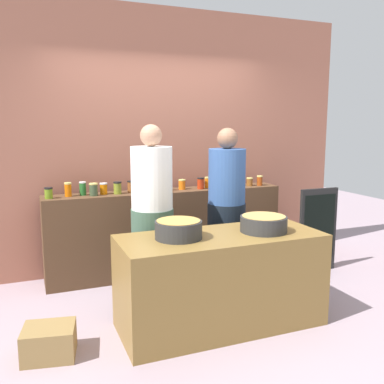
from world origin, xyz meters
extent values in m
plane|color=#9D8892|center=(0.00, 0.00, 0.00)|extent=(12.00, 12.00, 0.00)
cube|color=#9C5E4A|center=(0.00, 1.45, 1.50)|extent=(4.80, 0.12, 3.00)
cube|color=#503521|center=(0.00, 1.10, 0.48)|extent=(2.70, 0.36, 0.95)
cube|color=brown|center=(0.00, -0.30, 0.39)|extent=(1.70, 0.70, 0.79)
cylinder|color=olive|center=(-1.27, 1.05, 1.00)|extent=(0.08, 0.08, 0.10)
cylinder|color=black|center=(-1.27, 1.05, 1.06)|extent=(0.08, 0.08, 0.02)
cylinder|color=#D66109|center=(-1.07, 1.10, 1.02)|extent=(0.07, 0.07, 0.13)
cylinder|color=#D6C666|center=(-1.07, 1.10, 1.09)|extent=(0.07, 0.07, 0.02)
cylinder|color=#236026|center=(-0.92, 1.13, 1.02)|extent=(0.07, 0.07, 0.13)
cylinder|color=silver|center=(-0.92, 1.13, 1.09)|extent=(0.07, 0.07, 0.01)
cylinder|color=#3A4A30|center=(-0.82, 1.05, 1.01)|extent=(0.09, 0.09, 0.12)
cylinder|color=#D6C666|center=(-0.82, 1.05, 1.08)|extent=(0.09, 0.09, 0.02)
cylinder|color=#D26908|center=(-0.71, 1.11, 1.01)|extent=(0.08, 0.08, 0.11)
cylinder|color=silver|center=(-0.71, 1.11, 1.07)|extent=(0.08, 0.08, 0.01)
cylinder|color=olive|center=(-0.57, 1.07, 1.01)|extent=(0.08, 0.08, 0.12)
cylinder|color=black|center=(-0.57, 1.07, 1.08)|extent=(0.09, 0.09, 0.01)
cylinder|color=brown|center=(-0.41, 1.13, 1.01)|extent=(0.07, 0.07, 0.11)
cylinder|color=black|center=(-0.41, 1.13, 1.07)|extent=(0.08, 0.08, 0.01)
cylinder|color=brown|center=(-0.21, 1.08, 1.01)|extent=(0.08, 0.08, 0.12)
cylinder|color=#D6C666|center=(-0.21, 1.08, 1.08)|extent=(0.08, 0.08, 0.01)
cylinder|color=#A83924|center=(0.01, 1.09, 1.01)|extent=(0.08, 0.08, 0.10)
cylinder|color=black|center=(0.01, 1.09, 1.06)|extent=(0.08, 0.08, 0.01)
cylinder|color=orange|center=(0.18, 1.11, 1.00)|extent=(0.08, 0.08, 0.10)
cylinder|color=#D6C666|center=(0.18, 1.11, 1.06)|extent=(0.08, 0.08, 0.01)
cylinder|color=#B12D11|center=(0.39, 1.07, 1.01)|extent=(0.08, 0.08, 0.12)
cylinder|color=black|center=(0.39, 1.07, 1.08)|extent=(0.08, 0.08, 0.01)
cylinder|color=orange|center=(0.50, 1.10, 1.01)|extent=(0.07, 0.07, 0.12)
cylinder|color=#D6C666|center=(0.50, 1.10, 1.08)|extent=(0.07, 0.07, 0.01)
cylinder|color=brown|center=(0.71, 1.04, 1.01)|extent=(0.09, 0.09, 0.11)
cylinder|color=#D6C666|center=(0.71, 1.04, 1.07)|extent=(0.09, 0.09, 0.01)
cylinder|color=olive|center=(0.85, 1.09, 1.01)|extent=(0.09, 0.09, 0.12)
cylinder|color=black|center=(0.85, 1.09, 1.07)|extent=(0.09, 0.09, 0.01)
cylinder|color=brown|center=(1.04, 1.07, 1.00)|extent=(0.07, 0.07, 0.09)
cylinder|color=#D6C666|center=(1.04, 1.07, 1.05)|extent=(0.08, 0.08, 0.01)
cylinder|color=#973B11|center=(1.16, 1.05, 1.01)|extent=(0.07, 0.07, 0.11)
cylinder|color=#D6C666|center=(1.16, 1.05, 1.07)|extent=(0.07, 0.07, 0.01)
cylinder|color=#2D2D2D|center=(-0.36, -0.27, 0.86)|extent=(0.38, 0.38, 0.14)
cylinder|color=#AD8540|center=(-0.36, -0.27, 0.93)|extent=(0.35, 0.35, 0.00)
cylinder|color=#2D2D2D|center=(0.38, -0.33, 0.85)|extent=(0.40, 0.40, 0.13)
cylinder|color=#A78549|center=(0.38, -0.33, 0.92)|extent=(0.37, 0.37, 0.00)
cylinder|color=#3D5A47|center=(-0.41, 0.30, 0.46)|extent=(0.39, 0.39, 0.93)
cylinder|color=white|center=(-0.41, 0.30, 1.21)|extent=(0.38, 0.38, 0.57)
sphere|color=tan|center=(-0.41, 0.30, 1.59)|extent=(0.20, 0.20, 0.20)
cylinder|color=black|center=(0.41, 0.43, 0.45)|extent=(0.39, 0.39, 0.90)
cylinder|color=#325490|center=(0.41, 0.43, 1.17)|extent=(0.37, 0.37, 0.55)
sphere|color=#8C6047|center=(0.41, 0.43, 1.55)|extent=(0.21, 0.21, 0.21)
cube|color=olive|center=(-1.39, -0.29, 0.12)|extent=(0.42, 0.37, 0.23)
cube|color=black|center=(1.61, 0.49, 0.49)|extent=(0.49, 0.04, 0.97)
cube|color=black|center=(1.61, 0.47, 0.53)|extent=(0.42, 0.01, 0.74)
camera|label=1|loc=(-1.49, -3.37, 1.70)|focal=39.75mm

